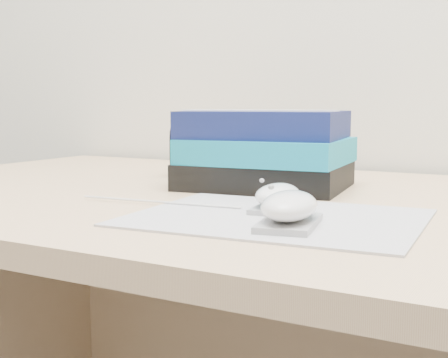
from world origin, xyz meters
The scene contains 7 objects.
desk centered at (0.00, 1.64, 0.50)m, with size 1.60×0.80×0.73m.
mousepad centered at (0.00, 1.42, 0.73)m, with size 0.34×0.26×0.00m, color gray.
mouse_rear centered at (-0.02, 1.46, 0.75)m, with size 0.06×0.10×0.04m.
mouse_front centered at (0.04, 1.37, 0.75)m, with size 0.08×0.12×0.04m.
usb_cable centered at (-0.18, 1.43, 0.73)m, with size 0.00×0.00×0.24m, color silver.
book_stack centered at (-0.13, 1.66, 0.79)m, with size 0.28×0.23×0.13m.
pouch centered at (-0.27, 1.73, 0.79)m, with size 0.13×0.10×0.12m.
Camera 1 is at (0.30, 0.75, 0.87)m, focal length 50.00 mm.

